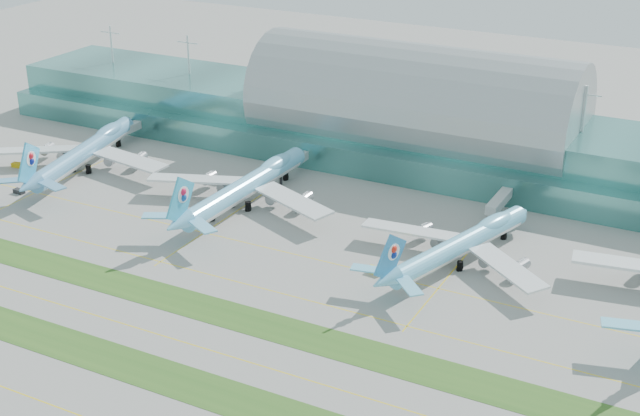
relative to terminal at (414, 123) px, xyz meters
The scene contains 16 objects.
ground 129.58m from the terminal, 90.00° to the right, with size 700.00×700.00×0.00m, color gray.
terminal is the anchor object (origin of this frame).
grass_strip_near 157.43m from the terminal, 90.00° to the right, with size 420.00×12.00×0.08m, color #2D591E.
grass_strip_far 127.58m from the terminal, 90.00° to the right, with size 420.00×12.00×0.08m, color #2D591E.
taxiline_b 143.50m from the terminal, 90.00° to the right, with size 420.00×0.35×0.01m, color yellow.
taxiline_c 111.70m from the terminal, 90.01° to the right, with size 420.00×0.35×0.01m, color yellow.
taxiline_d 89.92m from the terminal, 90.01° to the right, with size 420.00×0.35×0.01m, color yellow.
airliner_a 119.36m from the terminal, 148.27° to the right, with size 68.24×78.55×21.80m.
airliner_b 71.67m from the terminal, 116.88° to the right, with size 70.00×79.36×21.86m.
airliner_c 84.22m from the terminal, 58.34° to the right, with size 60.05×69.61×19.60m.
gse_a 145.29m from the terminal, 149.36° to the right, with size 4.00×2.16×1.59m, color gold.
gse_b 140.62m from the terminal, 138.99° to the right, with size 3.82×2.06×1.49m, color black.
gse_c 93.38m from the terminal, 123.25° to the right, with size 3.47×1.79×1.35m, color black.
gse_d 89.07m from the terminal, 114.51° to the right, with size 4.04×1.89×1.69m, color black.
gse_e 93.14m from the terminal, 74.11° to the right, with size 4.24×2.15×1.75m, color yellow.
gse_f 95.11m from the terminal, 50.06° to the right, with size 3.59×1.70×1.31m, color black.
Camera 1 is at (113.66, -162.14, 116.31)m, focal length 50.00 mm.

